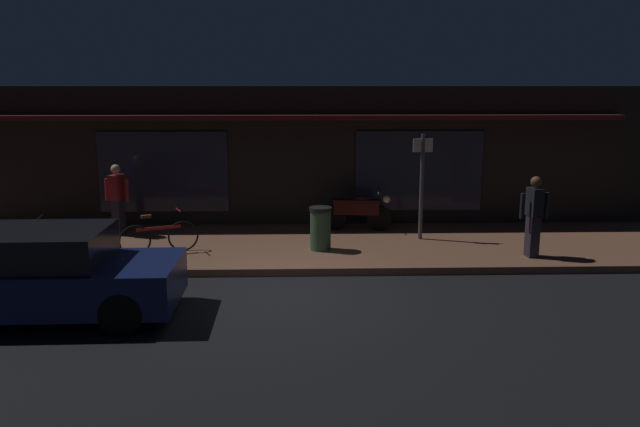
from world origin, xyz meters
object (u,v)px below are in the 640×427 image
Objects in this scene: bicycle_extra at (20,244)px; motorcycle at (358,210)px; person_photographer at (117,198)px; trash_bin at (320,228)px; person_bystander at (534,215)px; bicycle_parked at (159,237)px; sign_post at (422,180)px; parked_car_near at (43,274)px.

motorcycle is at bearing 20.27° from bicycle_extra.
trash_bin is at bearing -17.98° from person_photographer.
person_bystander is (9.04, -2.21, 0.00)m from person_photographer.
bicycle_parked is at bearing -176.11° from trash_bin.
sign_post is (7.03, -0.62, 0.48)m from person_photographer.
person_photographer is (-1.33, 1.76, 0.52)m from bicycle_parked.
person_photographer is (1.31, 2.29, 0.52)m from bicycle_extra.
motorcycle is 1.02× the size of person_bystander.
parked_car_near is at bearing -162.46° from person_bystander.
trash_bin is at bearing 3.89° from bicycle_parked.
sign_post is at bearing 11.29° from bicycle_parked.
person_bystander is at bearing -3.35° from bicycle_parked.
trash_bin is at bearing 37.76° from parked_car_near.
sign_post reaches higher than person_bystander.
person_bystander is (7.71, -0.45, 0.52)m from bicycle_parked.
parked_car_near is (-5.43, -5.28, 0.06)m from motorcycle.
person_photographer is at bearing 174.95° from sign_post.
trash_bin reaches higher than bicycle_parked.
motorcycle is at bearing 2.93° from person_photographer.
person_photographer is at bearing 60.24° from bicycle_extra.
sign_post is (1.36, -0.91, 0.86)m from motorcycle.
bicycle_parked is 3.39m from trash_bin.
person_photographer is 0.40× the size of parked_car_near.
person_bystander is 1.80× the size of trash_bin.
trash_bin is (4.71, -1.53, -0.41)m from person_photographer.
person_photographer reaches higher than parked_car_near.
person_bystander is at bearing 17.54° from parked_car_near.
trash_bin is at bearing 171.07° from person_bystander.
person_photographer reaches higher than bicycle_parked.
motorcycle is 1.11× the size of bicycle_parked.
parked_car_near reaches higher than bicycle_parked.
trash_bin reaches higher than bicycle_extra.
bicycle_extra is at bearing 119.95° from parked_car_near.
sign_post reaches higher than bicycle_parked.
motorcycle is 7.45m from bicycle_extra.
person_bystander is at bearing -8.93° from trash_bin.
sign_post reaches higher than trash_bin.
bicycle_extra is at bearing -168.63° from bicycle_parked.
motorcycle is 0.71× the size of sign_post.
sign_post is (5.70, 1.14, 1.00)m from bicycle_parked.
bicycle_extra is 8.57m from sign_post.
sign_post is at bearing 141.66° from person_bystander.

